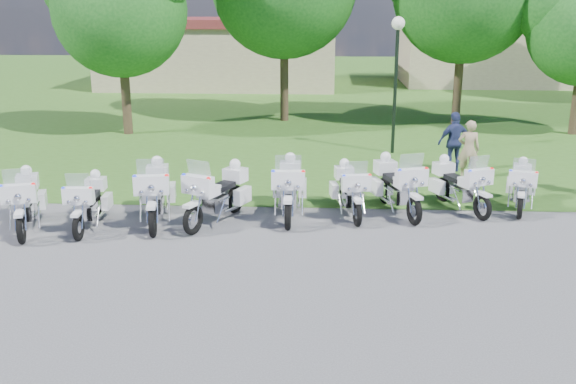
# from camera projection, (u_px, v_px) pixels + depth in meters

# --- Properties ---
(ground) EXTENTS (100.00, 100.00, 0.00)m
(ground) POSITION_uv_depth(u_px,v_px,m) (304.00, 252.00, 13.45)
(ground) COLOR #4E4E53
(ground) RESTS_ON ground
(grass_lawn) EXTENTS (100.00, 48.00, 0.01)m
(grass_lawn) POSITION_uv_depth(u_px,v_px,m) (317.00, 88.00, 39.30)
(grass_lawn) COLOR #36621F
(grass_lawn) RESTS_ON ground
(motorcycle_0) EXTENTS (1.26, 2.33, 1.62)m
(motorcycle_0) POSITION_uv_depth(u_px,v_px,m) (25.00, 201.00, 14.65)
(motorcycle_0) COLOR black
(motorcycle_0) RESTS_ON ground
(motorcycle_1) EXTENTS (0.80, 2.18, 1.47)m
(motorcycle_1) POSITION_uv_depth(u_px,v_px,m) (89.00, 201.00, 14.79)
(motorcycle_1) COLOR black
(motorcycle_1) RESTS_ON ground
(motorcycle_2) EXTENTS (1.11, 2.56, 1.73)m
(motorcycle_2) POSITION_uv_depth(u_px,v_px,m) (156.00, 192.00, 15.13)
(motorcycle_2) COLOR black
(motorcycle_2) RESTS_ON ground
(motorcycle_3) EXTENTS (1.45, 2.31, 1.66)m
(motorcycle_3) POSITION_uv_depth(u_px,v_px,m) (218.00, 193.00, 15.15)
(motorcycle_3) COLOR black
(motorcycle_3) RESTS_ON ground
(motorcycle_4) EXTENTS (0.85, 2.54, 1.70)m
(motorcycle_4) POSITION_uv_depth(u_px,v_px,m) (289.00, 187.00, 15.57)
(motorcycle_4) COLOR black
(motorcycle_4) RESTS_ON ground
(motorcycle_5) EXTENTS (0.97, 2.23, 1.51)m
(motorcycle_5) POSITION_uv_depth(u_px,v_px,m) (349.00, 189.00, 15.71)
(motorcycle_5) COLOR black
(motorcycle_5) RESTS_ON ground
(motorcycle_6) EXTENTS (1.28, 2.40, 1.66)m
(motorcycle_6) POSITION_uv_depth(u_px,v_px,m) (397.00, 185.00, 15.84)
(motorcycle_6) COLOR black
(motorcycle_6) RESTS_ON ground
(motorcycle_7) EXTENTS (1.33, 2.14, 1.54)m
(motorcycle_7) POSITION_uv_depth(u_px,v_px,m) (459.00, 184.00, 16.09)
(motorcycle_7) COLOR black
(motorcycle_7) RESTS_ON ground
(motorcycle_8) EXTENTS (1.09, 2.11, 1.45)m
(motorcycle_8) POSITION_uv_depth(u_px,v_px,m) (521.00, 185.00, 16.13)
(motorcycle_8) COLOR black
(motorcycle_8) RESTS_ON ground
(lamp_post) EXTENTS (0.44, 0.44, 4.59)m
(lamp_post) POSITION_uv_depth(u_px,v_px,m) (397.00, 52.00, 21.32)
(lamp_post) COLOR black
(lamp_post) RESTS_ON ground
(building_west) EXTENTS (14.56, 8.32, 4.10)m
(building_west) POSITION_uv_depth(u_px,v_px,m) (222.00, 52.00, 39.98)
(building_west) COLOR tan
(building_west) RESTS_ON ground
(building_east) EXTENTS (11.44, 7.28, 4.10)m
(building_east) POSITION_uv_depth(u_px,v_px,m) (490.00, 51.00, 41.02)
(building_east) COLOR tan
(building_east) RESTS_ON ground
(bystander_a) EXTENTS (0.68, 0.49, 1.73)m
(bystander_a) POSITION_uv_depth(u_px,v_px,m) (469.00, 150.00, 18.88)
(bystander_a) COLOR tan
(bystander_a) RESTS_ON ground
(bystander_c) EXTENTS (1.16, 0.75, 1.84)m
(bystander_c) POSITION_uv_depth(u_px,v_px,m) (454.00, 142.00, 19.62)
(bystander_c) COLOR navy
(bystander_c) RESTS_ON ground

